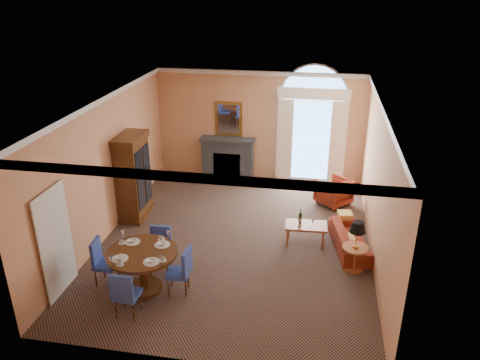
% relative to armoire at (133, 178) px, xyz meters
% --- Properties ---
extents(ground, '(7.50, 7.50, 0.00)m').
position_rel_armoire_xyz_m(ground, '(2.72, -0.78, -1.03)').
color(ground, '#101D33').
rests_on(ground, ground).
extents(room_envelope, '(6.04, 7.52, 3.45)m').
position_rel_armoire_xyz_m(room_envelope, '(2.69, -0.12, 1.48)').
color(room_envelope, tan).
rests_on(room_envelope, ground).
extents(armoire, '(0.61, 1.09, 2.13)m').
position_rel_armoire_xyz_m(armoire, '(0.00, 0.00, 0.00)').
color(armoire, '#3B200D').
rests_on(armoire, ground).
extents(dining_table, '(1.34, 1.34, 1.04)m').
position_rel_armoire_xyz_m(dining_table, '(1.31, -2.89, -0.41)').
color(dining_table, '#3B200D').
rests_on(dining_table, ground).
extents(dining_chair_north, '(0.52, 0.52, 0.94)m').
position_rel_armoire_xyz_m(dining_chair_north, '(1.38, -2.14, -0.49)').
color(dining_chair_north, '#253C93').
rests_on(dining_chair_north, ground).
extents(dining_chair_south, '(0.44, 0.45, 0.94)m').
position_rel_armoire_xyz_m(dining_chair_south, '(1.29, -3.72, -0.49)').
color(dining_chair_south, '#253C93').
rests_on(dining_chair_south, ground).
extents(dining_chair_east, '(0.47, 0.47, 0.94)m').
position_rel_armoire_xyz_m(dining_chair_east, '(2.07, -2.85, -0.49)').
color(dining_chair_east, '#253C93').
rests_on(dining_chair_east, ground).
extents(dining_chair_west, '(0.46, 0.45, 0.94)m').
position_rel_armoire_xyz_m(dining_chair_west, '(0.43, -2.82, -0.49)').
color(dining_chair_west, '#253C93').
rests_on(dining_chair_west, ground).
extents(sofa, '(0.96, 1.77, 0.49)m').
position_rel_armoire_xyz_m(sofa, '(5.27, -0.70, -0.78)').
color(sofa, maroon).
rests_on(sofa, ground).
extents(armchair, '(1.09, 1.09, 0.71)m').
position_rel_armoire_xyz_m(armchair, '(4.92, 1.52, -0.67)').
color(armchair, maroon).
rests_on(armchair, ground).
extents(coffee_table, '(0.96, 0.57, 0.83)m').
position_rel_armoire_xyz_m(coffee_table, '(4.28, -0.62, -0.59)').
color(coffee_table, '#AF5C34').
rests_on(coffee_table, ground).
extents(side_table, '(0.53, 0.53, 1.09)m').
position_rel_armoire_xyz_m(side_table, '(5.32, -1.51, -0.33)').
color(side_table, '#AF5C34').
rests_on(side_table, ground).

